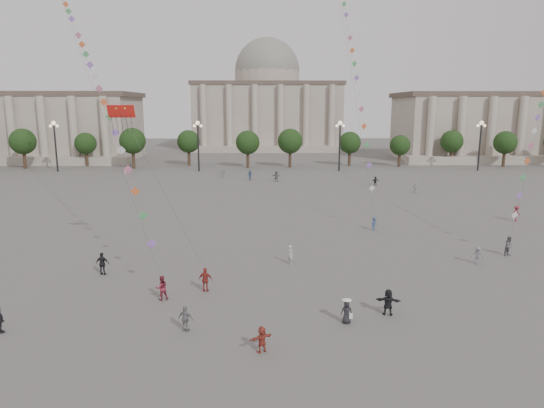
{
  "coord_description": "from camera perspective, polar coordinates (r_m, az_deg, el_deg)",
  "views": [
    {
      "loc": [
        -1.03,
        -33.04,
        13.58
      ],
      "look_at": [
        -0.31,
        12.0,
        4.5
      ],
      "focal_mm": 32.0,
      "sensor_mm": 36.0,
      "label": 1
    }
  ],
  "objects": [
    {
      "name": "hat_person",
      "position": [
        31.89,
        8.78,
        -12.35
      ],
      "size": [
        0.75,
        0.6,
        1.69
      ],
      "color": "black",
      "rests_on": "ground"
    },
    {
      "name": "ground",
      "position": [
        35.73,
        0.82,
        -10.94
      ],
      "size": [
        360.0,
        360.0,
        0.0
      ],
      "primitive_type": "plane",
      "color": "#565451",
      "rests_on": "ground"
    },
    {
      "name": "kite_flyer_1",
      "position": [
        55.2,
        11.94,
        -2.28
      ],
      "size": [
        1.11,
        1.1,
        1.54
      ],
      "primitive_type": "imported",
      "rotation": [
        0.0,
        0.0,
        0.77
      ],
      "color": "#344D77",
      "rests_on": "ground"
    },
    {
      "name": "kite_flyer_0",
      "position": [
        35.91,
        -12.85,
        -9.59
      ],
      "size": [
        1.07,
        0.97,
        1.79
      ],
      "primitive_type": "imported",
      "rotation": [
        0.0,
        0.0,
        3.56
      ],
      "color": "maroon",
      "rests_on": "ground"
    },
    {
      "name": "tree_row",
      "position": [
        111.34,
        -0.38,
        7.18
      ],
      "size": [
        137.12,
        5.12,
        8.0
      ],
      "color": "#36261B",
      "rests_on": "ground"
    },
    {
      "name": "person_crowd_4",
      "position": [
        94.96,
        -5.87,
        3.63
      ],
      "size": [
        1.54,
        1.41,
        1.71
      ],
      "primitive_type": "imported",
      "rotation": [
        0.0,
        0.0,
        3.84
      ],
      "color": "#ADADA9",
      "rests_on": "ground"
    },
    {
      "name": "person_crowd_9",
      "position": [
        87.03,
        12.07,
        2.68
      ],
      "size": [
        1.51,
        0.88,
        1.55
      ],
      "primitive_type": "imported",
      "rotation": [
        0.0,
        0.0,
        0.31
      ],
      "color": "black",
      "rests_on": "ground"
    },
    {
      "name": "person_crowd_8",
      "position": [
        65.34,
        26.82,
        -0.99
      ],
      "size": [
        1.43,
        1.26,
        1.91
      ],
      "primitive_type": "imported",
      "rotation": [
        0.0,
        0.0,
        0.56
      ],
      "color": "maroon",
      "rests_on": "ground"
    },
    {
      "name": "person_crowd_3",
      "position": [
        33.55,
        13.51,
        -11.16
      ],
      "size": [
        1.72,
        0.88,
        1.78
      ],
      "primitive_type": "imported",
      "rotation": [
        0.0,
        0.0,
        2.92
      ],
      "color": "black",
      "rests_on": "ground"
    },
    {
      "name": "tourist_0",
      "position": [
        36.83,
        -7.83,
        -8.82
      ],
      "size": [
        1.14,
        0.61,
        1.85
      ],
      "primitive_type": "imported",
      "rotation": [
        0.0,
        0.0,
        2.99
      ],
      "color": "maroon",
      "rests_on": "ground"
    },
    {
      "name": "tourist_4",
      "position": [
        42.3,
        -19.32,
        -6.65
      ],
      "size": [
        1.15,
        0.55,
        1.9
      ],
      "primitive_type": "imported",
      "rotation": [
        0.0,
        0.0,
        3.06
      ],
      "color": "black",
      "rests_on": "ground"
    },
    {
      "name": "person_crowd_0",
      "position": [
        91.29,
        -2.61,
        3.41
      ],
      "size": [
        1.14,
        0.99,
        1.84
      ],
      "primitive_type": "imported",
      "rotation": [
        0.0,
        0.0,
        0.62
      ],
      "color": "#3A5883",
      "rests_on": "ground"
    },
    {
      "name": "lamp_post_far_east",
      "position": [
        113.02,
        23.32,
        7.31
      ],
      "size": [
        2.0,
        0.9,
        10.65
      ],
      "color": "#262628",
      "rests_on": "ground"
    },
    {
      "name": "lamp_post_mid_west",
      "position": [
        104.17,
        -8.7,
        7.84
      ],
      "size": [
        2.0,
        0.9,
        10.65
      ],
      "color": "#262628",
      "rests_on": "ground"
    },
    {
      "name": "person_crowd_13",
      "position": [
        42.72,
        2.17,
        -5.94
      ],
      "size": [
        0.7,
        0.74,
        1.71
      ],
      "primitive_type": "imported",
      "rotation": [
        0.0,
        0.0,
        2.21
      ],
      "color": "#B8B8B4",
      "rests_on": "ground"
    },
    {
      "name": "kite_train_west",
      "position": [
        60.61,
        -21.4,
        16.54
      ],
      "size": [
        24.73,
        44.66,
        62.04
      ],
      "color": "#3F3F3F",
      "rests_on": "ground"
    },
    {
      "name": "tourist_3",
      "position": [
        30.93,
        -10.14,
        -13.15
      ],
      "size": [
        1.05,
        0.71,
        1.65
      ],
      "primitive_type": "imported",
      "rotation": [
        0.0,
        0.0,
        2.79
      ],
      "color": "slate",
      "rests_on": "ground"
    },
    {
      "name": "hall_central",
      "position": [
        162.26,
        -0.56,
        11.62
      ],
      "size": [
        48.3,
        34.3,
        35.5
      ],
      "color": "#9E9184",
      "rests_on": "ground"
    },
    {
      "name": "dragon_kite",
      "position": [
        42.08,
        -17.19,
        9.33
      ],
      "size": [
        4.76,
        3.36,
        15.02
      ],
      "color": "red",
      "rests_on": "ground"
    },
    {
      "name": "lamp_post_far_west",
      "position": [
        112.2,
        -24.19,
        7.22
      ],
      "size": [
        2.0,
        0.9,
        10.65
      ],
      "color": "#262628",
      "rests_on": "ground"
    },
    {
      "name": "tourist_2",
      "position": [
        28.2,
        -1.21,
        -15.63
      ],
      "size": [
        1.46,
        1.1,
        1.53
      ],
      "primitive_type": "imported",
      "rotation": [
        0.0,
        0.0,
        3.66
      ],
      "color": "#A1392B",
      "rests_on": "ground"
    },
    {
      "name": "person_crowd_12",
      "position": [
        89.31,
        0.52,
        3.28
      ],
      "size": [
        1.89,
        1.21,
        1.95
      ],
      "primitive_type": "imported",
      "rotation": [
        0.0,
        0.0,
        2.75
      ],
      "color": "slate",
      "rests_on": "ground"
    },
    {
      "name": "kite_flyer_2",
      "position": [
        50.03,
        26.13,
        -4.46
      ],
      "size": [
        1.11,
        1.02,
        1.83
      ],
      "primitive_type": "imported",
      "rotation": [
        0.0,
        0.0,
        0.46
      ],
      "color": "#59595E",
      "rests_on": "ground"
    },
    {
      "name": "person_crowd_10",
      "position": [
        99.89,
        -16.9,
        3.53
      ],
      "size": [
        0.37,
        0.56,
        1.53
      ],
      "primitive_type": "imported",
      "rotation": [
        0.0,
        0.0,
        1.56
      ],
      "color": "silver",
      "rests_on": "ground"
    },
    {
      "name": "person_crowd_7",
      "position": [
        81.29,
        16.55,
        1.85
      ],
      "size": [
        1.43,
        1.13,
        1.52
      ],
      "primitive_type": "imported",
      "rotation": [
        0.0,
        0.0,
        2.58
      ],
      "color": "silver",
      "rests_on": "ground"
    },
    {
      "name": "person_crowd_6",
      "position": [
        46.3,
        23.02,
        -5.56
      ],
      "size": [
        1.2,
        1.04,
        1.61
      ],
      "primitive_type": "imported",
      "rotation": [
        0.0,
        0.0,
        5.76
      ],
      "color": "slate",
      "rests_on": "ground"
    },
    {
      "name": "lamp_post_mid_east",
      "position": [
        104.46,
        7.99,
        7.87
      ],
      "size": [
        2.0,
        0.9,
        10.65
      ],
      "color": "#262628",
      "rests_on": "ground"
    }
  ]
}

